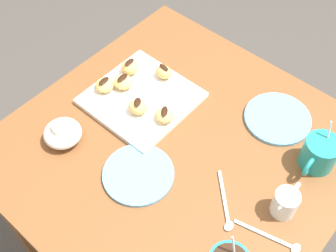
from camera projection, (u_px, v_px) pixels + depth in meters
ground_plane at (175, 252)px, 1.74m from camera, size 8.00×8.00×0.00m
dining_table at (177, 175)px, 1.26m from camera, size 0.86×0.86×0.76m
pastry_plate_square at (141, 98)px, 1.23m from camera, size 0.28×0.28×0.02m
coffee_mug_teal_left at (319, 153)px, 1.07m from camera, size 0.13×0.09×0.13m
cream_pitcher_white at (286, 202)px, 0.99m from camera, size 0.10×0.06×0.07m
ice_cream_bowl at (62, 132)px, 1.13m from camera, size 0.10×0.10×0.08m
saucer_sky_left at (278, 118)px, 1.19m from camera, size 0.19×0.19×0.01m
saucer_sky_right at (138, 174)px, 1.08m from camera, size 0.18×0.18×0.01m
loose_spoon_near_saucer at (275, 239)px, 0.98m from camera, size 0.05×0.16×0.01m
loose_spoon_by_plate at (226, 207)px, 1.03m from camera, size 0.12×0.12×0.01m
beignet_0 at (165, 115)px, 1.16m from camera, size 0.07×0.07×0.03m
chocolate_drizzle_0 at (164, 111)px, 1.15m from camera, size 0.04×0.04×0.00m
beignet_1 at (104, 85)px, 1.23m from camera, size 0.07×0.07×0.03m
chocolate_drizzle_1 at (104, 81)px, 1.21m from camera, size 0.04×0.02×0.00m
beignet_2 at (123, 82)px, 1.23m from camera, size 0.05×0.06×0.03m
chocolate_drizzle_2 at (122, 78)px, 1.22m from camera, size 0.04×0.02×0.00m
beignet_3 at (130, 67)px, 1.27m from camera, size 0.07×0.07×0.04m
chocolate_drizzle_3 at (129, 62)px, 1.25m from camera, size 0.04×0.02×0.00m
beignet_4 at (138, 107)px, 1.18m from camera, size 0.06×0.06×0.04m
chocolate_drizzle_4 at (138, 102)px, 1.16m from camera, size 0.04×0.03×0.00m
beignet_5 at (164, 72)px, 1.26m from camera, size 0.04×0.05×0.04m
chocolate_drizzle_5 at (164, 67)px, 1.24m from camera, size 0.02×0.04×0.00m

